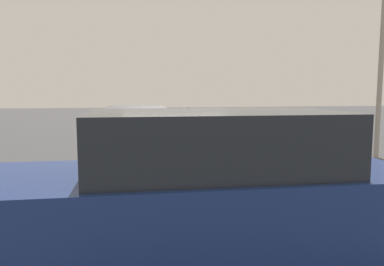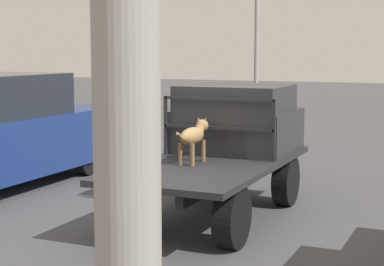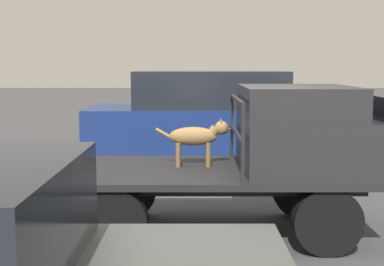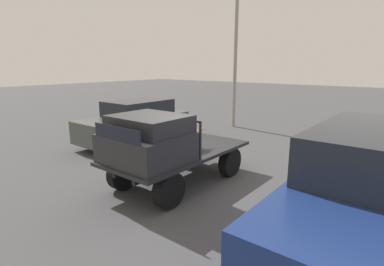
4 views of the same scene
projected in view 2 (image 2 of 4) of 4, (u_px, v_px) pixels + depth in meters
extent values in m
plane|color=#474749|center=(211.00, 218.00, 9.01)|extent=(80.00, 80.00, 0.00)
cylinder|color=black|center=(196.00, 173.00, 10.32)|extent=(0.76, 0.24, 0.76)
cylinder|color=black|center=(286.00, 181.00, 9.72)|extent=(0.76, 0.24, 0.76)
cylinder|color=black|center=(123.00, 205.00, 8.19)|extent=(0.76, 0.24, 0.76)
cylinder|color=black|center=(232.00, 217.00, 7.59)|extent=(0.76, 0.24, 0.76)
cube|color=black|center=(191.00, 171.00, 9.05)|extent=(3.48, 0.10, 0.18)
cube|color=black|center=(233.00, 174.00, 8.80)|extent=(3.48, 0.10, 0.18)
cube|color=#232326|center=(211.00, 163.00, 8.91)|extent=(3.79, 1.81, 0.08)
cube|color=#28282B|center=(238.00, 130.00, 9.83)|extent=(1.54, 1.69, 0.62)
cube|color=#28282B|center=(236.00, 98.00, 9.67)|extent=(1.31, 1.55, 0.38)
cube|color=black|center=(254.00, 98.00, 10.47)|extent=(0.02, 1.38, 0.29)
cube|color=#232326|center=(166.00, 125.00, 9.39)|extent=(0.04, 0.04, 0.86)
cube|color=#232326|center=(274.00, 131.00, 8.73)|extent=(0.04, 0.04, 0.86)
cube|color=#232326|center=(218.00, 99.00, 9.00)|extent=(0.04, 1.65, 0.04)
cube|color=#232326|center=(218.00, 128.00, 9.06)|extent=(0.04, 1.65, 0.04)
cylinder|color=brown|center=(192.00, 150.00, 8.89)|extent=(0.06, 0.06, 0.30)
cylinder|color=brown|center=(203.00, 151.00, 8.82)|extent=(0.06, 0.06, 0.30)
cylinder|color=brown|center=(180.00, 154.00, 8.55)|extent=(0.06, 0.06, 0.30)
cylinder|color=brown|center=(192.00, 155.00, 8.48)|extent=(0.06, 0.06, 0.30)
ellipsoid|color=olive|center=(192.00, 136.00, 8.65)|extent=(0.60, 0.23, 0.23)
sphere|color=brown|center=(197.00, 137.00, 8.81)|extent=(0.10, 0.10, 0.10)
cylinder|color=olive|center=(199.00, 129.00, 8.88)|extent=(0.16, 0.13, 0.16)
sphere|color=olive|center=(202.00, 125.00, 8.96)|extent=(0.17, 0.17, 0.17)
cone|color=brown|center=(204.00, 126.00, 9.03)|extent=(0.10, 0.10, 0.10)
cone|color=olive|center=(199.00, 120.00, 8.96)|extent=(0.06, 0.08, 0.10)
cone|color=olive|center=(205.00, 120.00, 8.92)|extent=(0.06, 0.08, 0.10)
cylinder|color=olive|center=(181.00, 137.00, 8.34)|extent=(0.26, 0.04, 0.17)
cylinder|color=black|center=(20.00, 154.00, 12.73)|extent=(0.60, 0.20, 0.60)
cylinder|color=black|center=(87.00, 159.00, 12.10)|extent=(0.60, 0.20, 0.60)
cylinder|color=gray|center=(257.00, 11.00, 23.49)|extent=(0.16, 0.16, 7.56)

